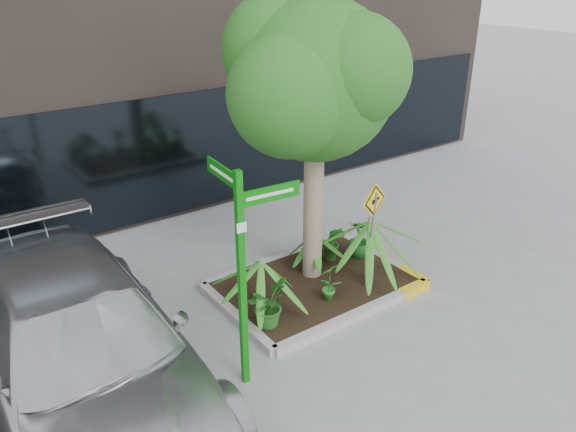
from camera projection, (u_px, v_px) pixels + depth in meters
ground at (316, 300)px, 9.41m from camera, size 80.00×80.00×0.00m
planter at (317, 284)px, 9.69m from camera, size 3.35×2.36×0.15m
tree at (315, 80)px, 8.54m from camera, size 3.23×2.86×4.84m
palm_front at (370, 221)px, 9.31m from camera, size 1.33×1.33×1.48m
palm_left at (261, 261)px, 8.58m from camera, size 1.02×1.02×1.14m
palm_back at (315, 234)px, 9.92m from camera, size 0.76×0.76×0.85m
parked_car at (82, 345)px, 6.98m from camera, size 2.43×5.82×1.68m
shrub_a at (267, 304)px, 8.40m from camera, size 0.89×0.89×0.70m
shrub_b at (359, 238)px, 10.37m from camera, size 0.54×0.54×0.72m
shrub_c at (329, 281)px, 9.03m from camera, size 0.38×0.38×0.68m
shrub_d at (333, 243)px, 10.26m from camera, size 0.53×0.53×0.69m
street_sign_post at (243, 257)px, 6.91m from camera, size 0.90×0.91×3.03m
cattle_sign at (373, 219)px, 8.97m from camera, size 0.57×0.15×1.89m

